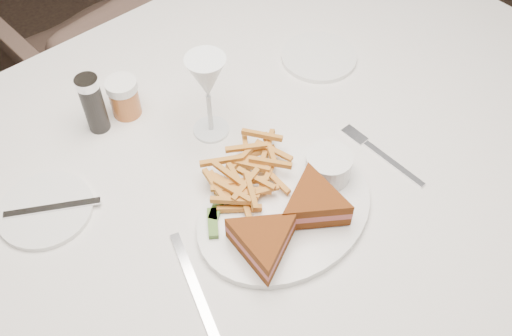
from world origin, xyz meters
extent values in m
plane|color=black|center=(0.00, 0.00, 0.00)|extent=(5.00, 5.00, 0.00)
cube|color=silver|center=(-0.33, 0.19, 0.38)|extent=(1.69, 1.24, 0.75)
imported|color=#49362D|center=(-0.23, 1.18, 0.35)|extent=(0.78, 0.75, 0.71)
ellipsoid|color=white|center=(-0.32, 0.06, 0.76)|extent=(0.35, 0.29, 0.01)
cube|color=silver|center=(-0.51, 0.03, 0.75)|extent=(0.05, 0.20, 0.00)
cylinder|color=white|center=(-0.65, 0.29, 0.76)|extent=(0.16, 0.16, 0.01)
cylinder|color=white|center=(-0.02, 0.34, 0.76)|extent=(0.16, 0.16, 0.01)
cylinder|color=black|center=(-0.49, 0.42, 0.81)|extent=(0.04, 0.04, 0.12)
cylinder|color=#A95A28|center=(-0.43, 0.43, 0.79)|extent=(0.06, 0.06, 0.08)
cube|color=#406724|center=(-0.41, 0.12, 0.77)|extent=(0.05, 0.05, 0.01)
cube|color=#406724|center=(-0.44, 0.10, 0.77)|extent=(0.04, 0.06, 0.01)
cylinder|color=white|center=(-0.22, 0.08, 0.79)|extent=(0.08, 0.08, 0.05)
camera|label=1|loc=(-0.67, -0.36, 1.55)|focal=40.00mm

